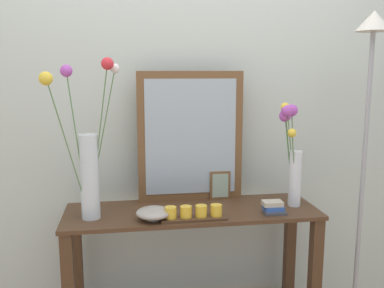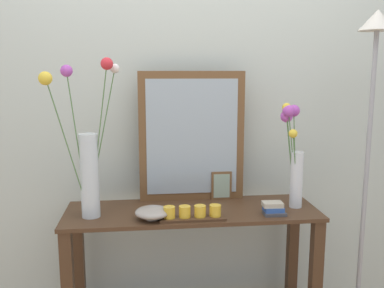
{
  "view_description": "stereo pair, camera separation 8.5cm",
  "coord_description": "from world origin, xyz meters",
  "px_view_note": "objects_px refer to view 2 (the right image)",
  "views": [
    {
      "loc": [
        -0.32,
        -2.07,
        1.53
      ],
      "look_at": [
        0.0,
        0.0,
        1.16
      ],
      "focal_mm": 39.71,
      "sensor_mm": 36.0,
      "label": 1
    },
    {
      "loc": [
        -0.24,
        -2.08,
        1.53
      ],
      "look_at": [
        0.0,
        0.0,
        1.16
      ],
      "focal_mm": 39.71,
      "sensor_mm": 36.0,
      "label": 2
    }
  ],
  "objects_px": {
    "mirror_leaning": "(192,137)",
    "decorative_bowl": "(153,212)",
    "candle_tray": "(192,214)",
    "floor_lamp": "(370,130)",
    "book_stack": "(273,209)",
    "tall_vase_left": "(88,159)",
    "console_table": "(192,267)",
    "vase_right": "(294,153)",
    "picture_frame_small": "(221,186)"
  },
  "relations": [
    {
      "from": "decorative_bowl",
      "to": "floor_lamp",
      "type": "xyz_separation_m",
      "value": [
        1.1,
        0.05,
        0.37
      ]
    },
    {
      "from": "candle_tray",
      "to": "floor_lamp",
      "type": "height_order",
      "value": "floor_lamp"
    },
    {
      "from": "decorative_bowl",
      "to": "book_stack",
      "type": "xyz_separation_m",
      "value": [
        0.6,
        -0.0,
        -0.0
      ]
    },
    {
      "from": "decorative_bowl",
      "to": "book_stack",
      "type": "height_order",
      "value": "book_stack"
    },
    {
      "from": "tall_vase_left",
      "to": "book_stack",
      "type": "bearing_deg",
      "value": -3.86
    },
    {
      "from": "candle_tray",
      "to": "floor_lamp",
      "type": "relative_size",
      "value": 0.18
    },
    {
      "from": "picture_frame_small",
      "to": "vase_right",
      "type": "bearing_deg",
      "value": -25.22
    },
    {
      "from": "tall_vase_left",
      "to": "candle_tray",
      "type": "bearing_deg",
      "value": -9.72
    },
    {
      "from": "mirror_leaning",
      "to": "floor_lamp",
      "type": "xyz_separation_m",
      "value": [
        0.88,
        -0.25,
        0.06
      ]
    },
    {
      "from": "console_table",
      "to": "picture_frame_small",
      "type": "xyz_separation_m",
      "value": [
        0.18,
        0.16,
        0.4
      ]
    },
    {
      "from": "vase_right",
      "to": "picture_frame_small",
      "type": "distance_m",
      "value": 0.43
    },
    {
      "from": "vase_right",
      "to": "book_stack",
      "type": "bearing_deg",
      "value": -139.99
    },
    {
      "from": "mirror_leaning",
      "to": "candle_tray",
      "type": "distance_m",
      "value": 0.46
    },
    {
      "from": "vase_right",
      "to": "picture_frame_small",
      "type": "height_order",
      "value": "vase_right"
    },
    {
      "from": "picture_frame_small",
      "to": "decorative_bowl",
      "type": "xyz_separation_m",
      "value": [
        -0.39,
        -0.27,
        -0.05
      ]
    },
    {
      "from": "vase_right",
      "to": "floor_lamp",
      "type": "bearing_deg",
      "value": -9.89
    },
    {
      "from": "console_table",
      "to": "candle_tray",
      "type": "distance_m",
      "value": 0.37
    },
    {
      "from": "tall_vase_left",
      "to": "floor_lamp",
      "type": "distance_m",
      "value": 1.41
    },
    {
      "from": "book_stack",
      "to": "floor_lamp",
      "type": "bearing_deg",
      "value": 5.43
    },
    {
      "from": "mirror_leaning",
      "to": "candle_tray",
      "type": "relative_size",
      "value": 2.22
    },
    {
      "from": "mirror_leaning",
      "to": "vase_right",
      "type": "xyz_separation_m",
      "value": [
        0.51,
        -0.18,
        -0.07
      ]
    },
    {
      "from": "picture_frame_small",
      "to": "book_stack",
      "type": "bearing_deg",
      "value": -52.38
    },
    {
      "from": "mirror_leaning",
      "to": "vase_right",
      "type": "bearing_deg",
      "value": -19.83
    },
    {
      "from": "picture_frame_small",
      "to": "book_stack",
      "type": "distance_m",
      "value": 0.35
    },
    {
      "from": "mirror_leaning",
      "to": "book_stack",
      "type": "xyz_separation_m",
      "value": [
        0.37,
        -0.3,
        -0.32
      ]
    },
    {
      "from": "mirror_leaning",
      "to": "floor_lamp",
      "type": "distance_m",
      "value": 0.91
    },
    {
      "from": "vase_right",
      "to": "floor_lamp",
      "type": "xyz_separation_m",
      "value": [
        0.37,
        -0.06,
        0.12
      ]
    },
    {
      "from": "mirror_leaning",
      "to": "floor_lamp",
      "type": "height_order",
      "value": "floor_lamp"
    },
    {
      "from": "candle_tray",
      "to": "book_stack",
      "type": "relative_size",
      "value": 2.81
    },
    {
      "from": "candle_tray",
      "to": "mirror_leaning",
      "type": "bearing_deg",
      "value": 84.02
    },
    {
      "from": "mirror_leaning",
      "to": "decorative_bowl",
      "type": "relative_size",
      "value": 4.17
    },
    {
      "from": "console_table",
      "to": "tall_vase_left",
      "type": "distance_m",
      "value": 0.79
    },
    {
      "from": "vase_right",
      "to": "decorative_bowl",
      "type": "distance_m",
      "value": 0.78
    },
    {
      "from": "book_stack",
      "to": "decorative_bowl",
      "type": "bearing_deg",
      "value": 179.93
    },
    {
      "from": "console_table",
      "to": "floor_lamp",
      "type": "height_order",
      "value": "floor_lamp"
    },
    {
      "from": "tall_vase_left",
      "to": "console_table",
      "type": "bearing_deg",
      "value": 6.43
    },
    {
      "from": "picture_frame_small",
      "to": "floor_lamp",
      "type": "bearing_deg",
      "value": -17.63
    },
    {
      "from": "candle_tray",
      "to": "floor_lamp",
      "type": "distance_m",
      "value": 0.99
    },
    {
      "from": "book_stack",
      "to": "floor_lamp",
      "type": "height_order",
      "value": "floor_lamp"
    },
    {
      "from": "console_table",
      "to": "decorative_bowl",
      "type": "relative_size",
      "value": 7.66
    },
    {
      "from": "candle_tray",
      "to": "picture_frame_small",
      "type": "bearing_deg",
      "value": 56.72
    },
    {
      "from": "tall_vase_left",
      "to": "picture_frame_small",
      "type": "relative_size",
      "value": 4.88
    },
    {
      "from": "mirror_leaning",
      "to": "decorative_bowl",
      "type": "bearing_deg",
      "value": -127.25
    },
    {
      "from": "console_table",
      "to": "floor_lamp",
      "type": "xyz_separation_m",
      "value": [
        0.9,
        -0.07,
        0.73
      ]
    },
    {
      "from": "candle_tray",
      "to": "decorative_bowl",
      "type": "xyz_separation_m",
      "value": [
        -0.19,
        0.02,
        0.01
      ]
    },
    {
      "from": "console_table",
      "to": "picture_frame_small",
      "type": "bearing_deg",
      "value": 40.82
    },
    {
      "from": "candle_tray",
      "to": "decorative_bowl",
      "type": "relative_size",
      "value": 1.88
    },
    {
      "from": "mirror_leaning",
      "to": "book_stack",
      "type": "distance_m",
      "value": 0.58
    },
    {
      "from": "mirror_leaning",
      "to": "tall_vase_left",
      "type": "distance_m",
      "value": 0.58
    },
    {
      "from": "vase_right",
      "to": "floor_lamp",
      "type": "distance_m",
      "value": 0.39
    }
  ]
}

